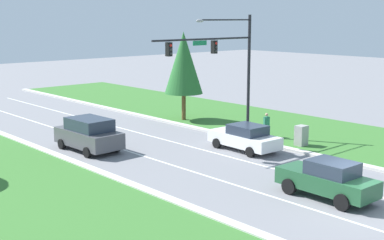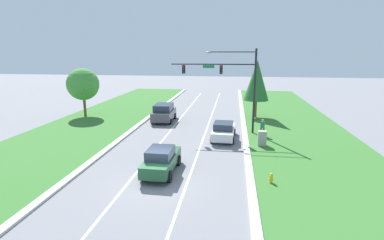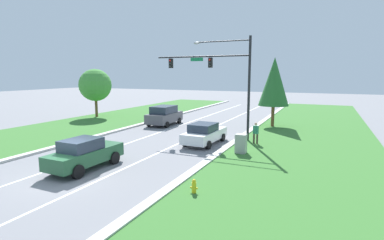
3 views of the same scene
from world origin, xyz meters
The scene contains 11 objects.
ground_plane centered at (0.00, 0.00, 0.00)m, with size 160.00×160.00×0.00m, color slate.
curb_strip_left centered at (-5.65, 0.00, 0.07)m, with size 0.50×90.00×0.15m.
lane_stripe_inner_left centered at (-1.80, 0.00, 0.00)m, with size 0.14×81.00×0.01m.
lane_stripe_inner_right centered at (1.80, 0.00, 0.00)m, with size 0.14×81.00×0.01m.
traffic_signal_mast centered at (4.13, 12.19, 5.43)m, with size 8.12×0.41×8.15m.
graphite_suv centered at (-3.43, 16.21, 1.02)m, with size 2.38×4.70×2.00m.
white_sedan centered at (3.64, 9.90, 0.80)m, with size 2.22×4.70×1.60m.
forest_sedan centered at (-0.13, 1.46, 0.89)m, with size 2.00×4.57×1.76m.
utility_cabinet centered at (6.96, 8.17, 0.67)m, with size 0.70×0.60×1.34m.
pedestrian centered at (7.25, 11.26, 0.94)m, with size 0.41×0.28×1.69m.
conifer_near_right_tree centered at (7.12, 19.55, 4.52)m, with size 2.96×2.96×6.91m.
Camera 1 is at (-19.92, -11.49, 7.97)m, focal length 50.00 mm.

